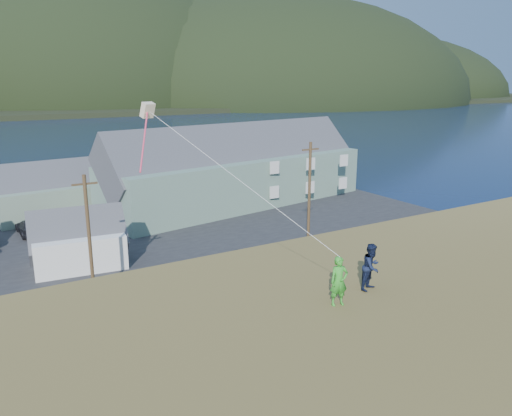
{
  "coord_description": "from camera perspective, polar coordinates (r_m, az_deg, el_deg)",
  "views": [
    {
      "loc": [
        -9.24,
        -30.53,
        14.35
      ],
      "look_at": [
        1.83,
        -11.99,
        8.8
      ],
      "focal_mm": 35.0,
      "sensor_mm": 36.0,
      "label": 1
    }
  ],
  "objects": [
    {
      "name": "ground",
      "position": [
        34.97,
        -12.96,
        -10.2
      ],
      "size": [
        900.0,
        900.0,
        0.0
      ],
      "primitive_type": "plane",
      "color": "#0A1638",
      "rests_on": "ground"
    },
    {
      "name": "grass_strip",
      "position": [
        33.22,
        -11.86,
        -11.41
      ],
      "size": [
        110.0,
        8.0,
        0.1
      ],
      "primitive_type": "cube",
      "color": "#4C3D19",
      "rests_on": "ground"
    },
    {
      "name": "waterfront_lot",
      "position": [
        50.48,
        -19.02,
        -2.84
      ],
      "size": [
        72.0,
        36.0,
        0.12
      ],
      "primitive_type": "cube",
      "color": "#28282B",
      "rests_on": "ground"
    },
    {
      "name": "far_hills",
      "position": [
        313.37,
        -23.04,
        11.04
      ],
      "size": [
        760.0,
        265.0,
        143.0
      ],
      "color": "black",
      "rests_on": "ground"
    },
    {
      "name": "lodge",
      "position": [
        58.58,
        -2.0,
        4.66
      ],
      "size": [
        33.71,
        14.32,
        11.49
      ],
      "rotation": [
        0.0,
        0.0,
        0.16
      ],
      "color": "gray",
      "rests_on": "waterfront_lot"
    },
    {
      "name": "shed_white",
      "position": [
        41.41,
        -19.64,
        -3.5
      ],
      "size": [
        7.65,
        5.5,
        5.7
      ],
      "rotation": [
        0.0,
        0.0,
        -0.11
      ],
      "color": "white",
      "rests_on": "waterfront_lot"
    },
    {
      "name": "shed_palegreen_far",
      "position": [
        57.59,
        -22.87,
        1.7
      ],
      "size": [
        11.44,
        7.26,
        7.32
      ],
      "rotation": [
        0.0,
        0.0,
        0.1
      ],
      "color": "gray",
      "rests_on": "waterfront_lot"
    },
    {
      "name": "utility_poles",
      "position": [
        34.22,
        -17.33,
        -2.58
      ],
      "size": [
        33.03,
        0.24,
        9.7
      ],
      "color": "#47331E",
      "rests_on": "waterfront_lot"
    },
    {
      "name": "kite_flyer_green",
      "position": [
        16.55,
        9.46,
        -8.25
      ],
      "size": [
        0.69,
        0.54,
        1.66
      ],
      "primitive_type": "imported",
      "rotation": [
        0.0,
        0.0,
        -0.25
      ],
      "color": "green",
      "rests_on": "hillside"
    },
    {
      "name": "kite_flyer_navy",
      "position": [
        17.96,
        13.06,
        -6.56
      ],
      "size": [
        0.98,
        0.87,
        1.68
      ],
      "primitive_type": "imported",
      "rotation": [
        0.0,
        0.0,
        0.33
      ],
      "color": "#141C37",
      "rests_on": "hillside"
    },
    {
      "name": "kite_rig",
      "position": [
        18.7,
        -12.07,
        10.21
      ],
      "size": [
        2.61,
        3.48,
        8.71
      ],
      "color": "beige",
      "rests_on": "ground"
    }
  ]
}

